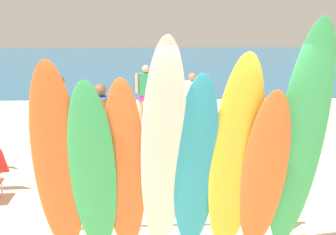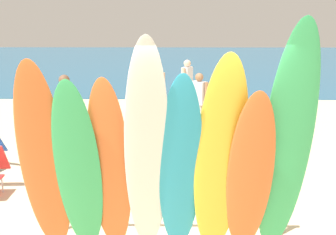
# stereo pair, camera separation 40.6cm
# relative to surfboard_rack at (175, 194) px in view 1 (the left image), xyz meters

# --- Properties ---
(ground) EXTENTS (60.00, 60.00, 0.00)m
(ground) POSITION_rel_surfboard_rack_xyz_m (0.00, 14.00, -0.57)
(ground) COLOR beige
(ocean_water) EXTENTS (60.00, 40.00, 0.02)m
(ocean_water) POSITION_rel_surfboard_rack_xyz_m (0.00, 29.76, -0.56)
(ocean_water) COLOR #235B7F
(ocean_water) RESTS_ON ground
(surfboard_rack) EXTENTS (3.09, 0.07, 0.72)m
(surfboard_rack) POSITION_rel_surfboard_rack_xyz_m (0.00, 0.00, 0.00)
(surfboard_rack) COLOR brown
(surfboard_rack) RESTS_ON ground
(surfboard_orange_0) EXTENTS (0.58, 0.81, 2.39)m
(surfboard_orange_0) POSITION_rel_surfboard_rack_xyz_m (-1.30, -0.64, 0.63)
(surfboard_orange_0) COLOR orange
(surfboard_orange_0) RESTS_ON ground
(surfboard_green_1) EXTENTS (0.51, 0.70, 2.19)m
(surfboard_green_1) POSITION_rel_surfboard_rack_xyz_m (-0.93, -0.63, 0.53)
(surfboard_green_1) COLOR #38B266
(surfboard_green_1) RESTS_ON ground
(surfboard_orange_2) EXTENTS (0.47, 0.66, 2.20)m
(surfboard_orange_2) POSITION_rel_surfboard_rack_xyz_m (-0.59, -0.57, 0.53)
(surfboard_orange_2) COLOR orange
(surfboard_orange_2) RESTS_ON ground
(surfboard_white_3) EXTENTS (0.55, 0.93, 2.61)m
(surfboard_white_3) POSITION_rel_surfboard_rack_xyz_m (-0.17, -0.67, 0.74)
(surfboard_white_3) COLOR white
(surfboard_white_3) RESTS_ON ground
(surfboard_teal_4) EXTENTS (0.52, 0.75, 2.25)m
(surfboard_teal_4) POSITION_rel_surfboard_rack_xyz_m (0.19, -0.60, 0.55)
(surfboard_teal_4) COLOR #289EC6
(surfboard_teal_4) RESTS_ON ground
(surfboard_yellow_5) EXTENTS (0.63, 0.74, 2.45)m
(surfboard_yellow_5) POSITION_rel_surfboard_rack_xyz_m (0.62, -0.61, 0.65)
(surfboard_yellow_5) COLOR yellow
(surfboard_yellow_5) RESTS_ON ground
(surfboard_orange_6) EXTENTS (0.52, 0.72, 2.08)m
(surfboard_orange_6) POSITION_rel_surfboard_rack_xyz_m (0.95, -0.60, 0.47)
(surfboard_orange_6) COLOR orange
(surfboard_orange_6) RESTS_ON ground
(surfboard_green_7) EXTENTS (0.57, 0.78, 2.78)m
(surfboard_green_7) POSITION_rel_surfboard_rack_xyz_m (1.33, -0.60, 0.82)
(surfboard_green_7) COLOR #38B266
(surfboard_green_7) RESTS_ON ground
(beachgoer_by_water) EXTENTS (0.44, 0.44, 1.55)m
(beachgoer_by_water) POSITION_rel_surfboard_rack_xyz_m (0.74, 5.10, 0.32)
(beachgoer_by_water) COLOR #9E704C
(beachgoer_by_water) RESTS_ON ground
(beachgoer_near_rack) EXTENTS (0.44, 0.58, 1.68)m
(beachgoer_near_rack) POSITION_rel_surfboard_rack_xyz_m (0.51, 7.61, 0.40)
(beachgoer_near_rack) COLOR beige
(beachgoer_near_rack) RESTS_ON ground
(beachgoer_photographing) EXTENTS (0.60, 0.33, 1.65)m
(beachgoer_photographing) POSITION_rel_surfboard_rack_xyz_m (-0.46, 6.22, 0.38)
(beachgoer_photographing) COLOR tan
(beachgoer_photographing) RESTS_ON ground
(beachgoer_strolling) EXTENTS (0.44, 0.62, 1.69)m
(beachgoer_strolling) POSITION_rel_surfboard_rack_xyz_m (-2.24, 3.51, 0.40)
(beachgoer_strolling) COLOR brown
(beachgoer_strolling) RESTS_ON ground
(beachgoer_midbeach) EXTENTS (0.44, 0.61, 1.68)m
(beachgoer_midbeach) POSITION_rel_surfboard_rack_xyz_m (-1.22, 2.27, 0.40)
(beachgoer_midbeach) COLOR brown
(beachgoer_midbeach) RESTS_ON ground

